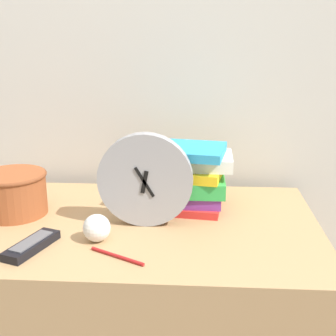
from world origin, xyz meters
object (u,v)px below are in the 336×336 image
book_stack (188,176)px  basket (13,192)px  desk_clock (145,180)px  pen (117,256)px  tv_remote (32,245)px  crumpled_paper_ball (97,228)px

book_stack → basket: 0.48m
desk_clock → pen: desk_clock is taller
book_stack → tv_remote: size_ratio=1.57×
book_stack → tv_remote: (-0.36, -0.29, -0.08)m
tv_remote → book_stack: bearing=39.5°
crumpled_paper_ball → pen: bearing=-53.1°
desk_clock → tv_remote: desk_clock is taller
crumpled_paper_ball → tv_remote: bearing=-158.5°
basket → tv_remote: bearing=-60.3°
basket → crumpled_paper_ball: bearing=-30.6°
crumpled_paper_ball → pen: crumpled_paper_ball is taller
desk_clock → pen: bearing=-103.1°
book_stack → pen: book_stack is taller
crumpled_paper_ball → pen: 0.11m
pen → crumpled_paper_ball: bearing=126.9°
desk_clock → tv_remote: (-0.25, -0.16, -0.11)m
desk_clock → book_stack: size_ratio=0.95×
basket → desk_clock: bearing=-7.9°
desk_clock → pen: (-0.04, -0.19, -0.12)m
tv_remote → crumpled_paper_ball: (0.14, 0.06, 0.02)m
book_stack → pen: bearing=-115.2°
crumpled_paper_ball → pen: size_ratio=0.51×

